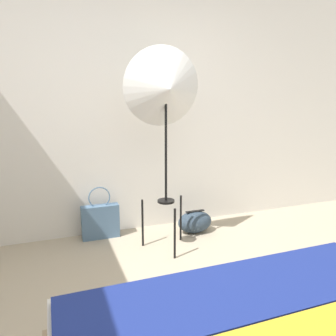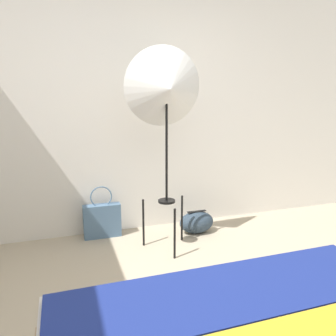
# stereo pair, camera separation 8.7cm
# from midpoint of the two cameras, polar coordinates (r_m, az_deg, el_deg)

# --- Properties ---
(wall_back) EXTENTS (8.00, 0.05, 2.60)m
(wall_back) POSITION_cam_midpoint_polar(r_m,az_deg,el_deg) (3.38, -6.87, 10.50)
(wall_back) COLOR silver
(wall_back) RESTS_ON ground_plane
(photo_umbrella) EXTENTS (0.70, 0.39, 1.84)m
(photo_umbrella) POSITION_cam_midpoint_polar(r_m,az_deg,el_deg) (2.88, 0.62, 13.52)
(photo_umbrella) COLOR black
(photo_umbrella) RESTS_ON ground_plane
(tote_bag) EXTENTS (0.37, 0.10, 0.53)m
(tote_bag) POSITION_cam_midpoint_polar(r_m,az_deg,el_deg) (3.41, -10.67, -8.88)
(tote_bag) COLOR slate
(tote_bag) RESTS_ON ground_plane
(duffel_bag) EXTENTS (0.37, 0.23, 0.24)m
(duffel_bag) POSITION_cam_midpoint_polar(r_m,az_deg,el_deg) (3.49, 5.71, -9.37)
(duffel_bag) COLOR #2D3D4C
(duffel_bag) RESTS_ON ground_plane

